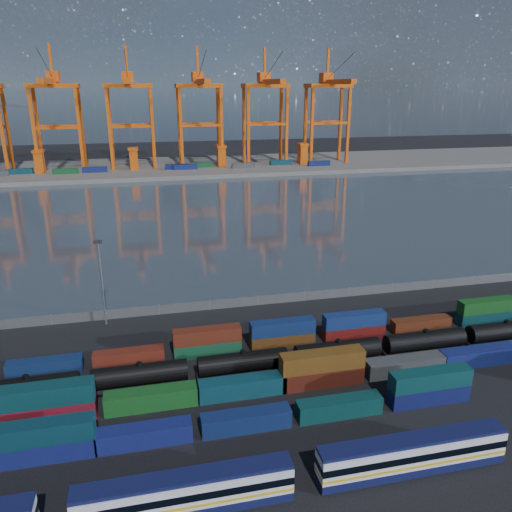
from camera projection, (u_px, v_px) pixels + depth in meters
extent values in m
plane|color=black|center=(299.00, 379.00, 76.69)|extent=(700.00, 700.00, 0.00)
plane|color=#323E49|center=(208.00, 215.00, 173.52)|extent=(700.00, 700.00, 0.00)
cube|color=#514F4C|center=(182.00, 167.00, 270.03)|extent=(700.00, 70.00, 2.00)
cone|color=#1E2630|center=(66.00, 5.00, 1425.85)|extent=(1100.00, 1100.00, 520.00)
cone|color=#1E2630|center=(205.00, 21.00, 1519.87)|extent=(1040.00, 1040.00, 460.00)
cone|color=#1E2630|center=(328.00, 38.00, 1617.13)|extent=(960.00, 960.00, 380.00)
cone|color=#1E2630|center=(424.00, 52.00, 1703.86)|extent=(840.00, 840.00, 300.00)
cube|color=silver|center=(186.00, 492.00, 51.92)|extent=(22.76, 2.73, 3.46)
cube|color=#10143B|center=(187.00, 506.00, 52.51)|extent=(22.76, 2.79, 1.09)
cube|color=#10143B|center=(185.00, 477.00, 51.29)|extent=(22.76, 2.46, 0.46)
cube|color=gold|center=(186.00, 498.00, 52.16)|extent=(22.79, 2.81, 0.33)
cube|color=black|center=(186.00, 489.00, 51.81)|extent=(22.79, 2.81, 0.91)
cube|color=black|center=(260.00, 496.00, 54.36)|extent=(2.73, 1.82, 0.64)
cube|color=silver|center=(412.00, 453.00, 57.40)|extent=(22.76, 2.73, 3.46)
cube|color=#10143B|center=(411.00, 466.00, 57.99)|extent=(22.76, 2.79, 1.09)
cube|color=#10143B|center=(414.00, 439.00, 56.77)|extent=(22.76, 2.46, 0.46)
cube|color=gold|center=(412.00, 458.00, 57.64)|extent=(22.79, 2.81, 0.33)
cube|color=black|center=(413.00, 451.00, 57.29)|extent=(22.79, 2.81, 0.91)
cube|color=black|center=(346.00, 481.00, 56.48)|extent=(2.73, 1.82, 0.64)
cube|color=black|center=(471.00, 459.00, 59.84)|extent=(2.73, 1.82, 0.64)
cube|color=navy|center=(46.00, 450.00, 59.96)|extent=(11.86, 2.41, 2.57)
cube|color=#0C303E|center=(43.00, 432.00, 59.12)|extent=(11.86, 2.41, 2.57)
cube|color=navy|center=(145.00, 435.00, 62.41)|extent=(11.86, 2.41, 2.57)
cube|color=navy|center=(246.00, 421.00, 65.15)|extent=(11.86, 2.41, 2.57)
cube|color=#0B3938|center=(339.00, 407.00, 67.88)|extent=(11.86, 2.41, 2.57)
cube|color=#0F154F|center=(428.00, 394.00, 70.72)|extent=(11.86, 2.41, 2.57)
cube|color=#0B3B3E|center=(430.00, 378.00, 69.89)|extent=(11.86, 2.41, 2.57)
cube|color=maroon|center=(47.00, 412.00, 66.67)|extent=(12.73, 2.59, 2.76)
cube|color=#0B373C|center=(44.00, 395.00, 65.78)|extent=(12.73, 2.59, 2.76)
cube|color=#16551E|center=(151.00, 399.00, 69.56)|extent=(12.73, 2.59, 2.76)
cube|color=#0D3A47|center=(242.00, 387.00, 72.30)|extent=(12.73, 2.59, 2.76)
cube|color=#4C180F|center=(321.00, 376.00, 74.85)|extent=(12.73, 2.59, 2.76)
cube|color=brown|center=(322.00, 360.00, 73.96)|extent=(12.73, 2.59, 2.76)
cube|color=#3A3D3F|center=(404.00, 366.00, 77.74)|extent=(12.73, 2.59, 2.76)
cube|color=navy|center=(477.00, 356.00, 80.45)|extent=(12.73, 2.59, 2.76)
cube|color=#102450|center=(45.00, 366.00, 77.83)|extent=(11.25, 2.29, 2.44)
cube|color=maroon|center=(129.00, 357.00, 80.53)|extent=(11.25, 2.29, 2.44)
cube|color=#13492C|center=(208.00, 348.00, 83.22)|extent=(11.25, 2.29, 2.44)
cube|color=#5F2213|center=(207.00, 335.00, 82.43)|extent=(11.25, 2.29, 2.44)
cube|color=#4E2C0F|center=(282.00, 340.00, 85.95)|extent=(11.25, 2.29, 2.44)
cube|color=navy|center=(283.00, 327.00, 85.16)|extent=(11.25, 2.29, 2.44)
cube|color=#5E110E|center=(353.00, 332.00, 88.72)|extent=(11.25, 2.29, 2.44)
cube|color=navy|center=(354.00, 320.00, 87.93)|extent=(11.25, 2.29, 2.44)
cube|color=#552411|center=(421.00, 324.00, 91.51)|extent=(11.25, 2.29, 2.44)
cube|color=#0B343B|center=(485.00, 317.00, 94.36)|extent=(11.25, 2.29, 2.44)
cube|color=#16521A|center=(487.00, 305.00, 93.57)|extent=(11.25, 2.29, 2.44)
cylinder|color=black|center=(27.00, 388.00, 70.20)|extent=(13.89, 3.10, 3.10)
cylinder|color=black|center=(26.00, 377.00, 69.65)|extent=(0.85, 0.85, 0.53)
cube|color=black|center=(29.00, 398.00, 70.75)|extent=(14.42, 2.14, 0.43)
cube|color=black|center=(65.00, 396.00, 71.91)|extent=(2.67, 1.92, 0.64)
cylinder|color=black|center=(140.00, 374.00, 73.47)|extent=(13.89, 3.10, 3.10)
cylinder|color=black|center=(139.00, 364.00, 72.91)|extent=(0.85, 0.85, 0.53)
cube|color=black|center=(141.00, 384.00, 74.02)|extent=(14.42, 2.14, 0.43)
cube|color=black|center=(108.00, 391.00, 73.15)|extent=(2.67, 1.92, 0.64)
cube|color=black|center=(174.00, 383.00, 75.17)|extent=(2.67, 1.92, 0.64)
cylinder|color=black|center=(243.00, 362.00, 76.73)|extent=(13.89, 3.10, 3.10)
cylinder|color=black|center=(243.00, 352.00, 76.18)|extent=(0.85, 0.85, 0.53)
cube|color=black|center=(243.00, 372.00, 77.29)|extent=(14.42, 2.14, 0.43)
cube|color=black|center=(212.00, 378.00, 76.41)|extent=(2.67, 1.92, 0.64)
cube|color=black|center=(273.00, 370.00, 78.44)|extent=(2.67, 1.92, 0.64)
cylinder|color=black|center=(337.00, 351.00, 80.00)|extent=(13.89, 3.10, 3.10)
cylinder|color=black|center=(338.00, 341.00, 79.45)|extent=(0.85, 0.85, 0.53)
cube|color=black|center=(337.00, 360.00, 80.55)|extent=(14.42, 2.14, 0.43)
cube|color=black|center=(309.00, 366.00, 79.68)|extent=(2.67, 1.92, 0.64)
cube|color=black|center=(364.00, 359.00, 81.71)|extent=(2.67, 1.92, 0.64)
cylinder|color=black|center=(425.00, 340.00, 83.27)|extent=(13.89, 3.10, 3.10)
cylinder|color=black|center=(426.00, 331.00, 82.71)|extent=(0.85, 0.85, 0.53)
cube|color=black|center=(423.00, 349.00, 83.82)|extent=(14.42, 2.14, 0.43)
cube|color=black|center=(397.00, 355.00, 82.95)|extent=(2.67, 1.92, 0.64)
cube|color=black|center=(449.00, 348.00, 84.97)|extent=(2.67, 1.92, 0.64)
cylinder|color=black|center=(505.00, 331.00, 86.53)|extent=(13.89, 3.10, 3.10)
cylinder|color=black|center=(507.00, 322.00, 85.98)|extent=(0.85, 0.85, 0.53)
cube|color=black|center=(504.00, 339.00, 87.09)|extent=(14.42, 2.14, 0.43)
cube|color=black|center=(479.00, 345.00, 86.21)|extent=(2.67, 1.92, 0.64)
cube|color=#595B5E|center=(258.00, 301.00, 102.19)|extent=(160.00, 0.06, 2.00)
cylinder|color=slate|center=(51.00, 319.00, 93.72)|extent=(0.12, 0.12, 2.20)
cylinder|color=slate|center=(106.00, 314.00, 95.83)|extent=(0.12, 0.12, 2.20)
cylinder|color=slate|center=(159.00, 309.00, 97.94)|extent=(0.12, 0.12, 2.20)
cylinder|color=slate|center=(210.00, 305.00, 100.05)|extent=(0.12, 0.12, 2.20)
cylinder|color=slate|center=(258.00, 300.00, 102.15)|extent=(0.12, 0.12, 2.20)
cylinder|color=slate|center=(305.00, 296.00, 104.26)|extent=(0.12, 0.12, 2.20)
cylinder|color=slate|center=(349.00, 292.00, 106.37)|extent=(0.12, 0.12, 2.20)
cylinder|color=slate|center=(392.00, 288.00, 108.48)|extent=(0.12, 0.12, 2.20)
cylinder|color=slate|center=(434.00, 284.00, 110.58)|extent=(0.12, 0.12, 2.20)
cylinder|color=slate|center=(473.00, 280.00, 112.69)|extent=(0.12, 0.12, 2.20)
cylinder|color=slate|center=(512.00, 276.00, 114.80)|extent=(0.12, 0.12, 2.20)
cylinder|color=slate|center=(102.00, 285.00, 91.75)|extent=(0.36, 0.36, 16.00)
cube|color=black|center=(98.00, 242.00, 89.06)|extent=(1.60, 0.40, 0.60)
cube|color=#DD530F|center=(2.00, 133.00, 235.76)|extent=(1.52, 1.52, 42.67)
cube|color=#DD530F|center=(8.00, 131.00, 246.26)|extent=(1.52, 1.52, 42.67)
cube|color=#DD530F|center=(34.00, 133.00, 238.74)|extent=(1.52, 1.52, 42.67)
cube|color=#DD530F|center=(38.00, 131.00, 249.24)|extent=(1.52, 1.52, 42.67)
cube|color=#DD530F|center=(80.00, 132.00, 243.14)|extent=(1.52, 1.52, 42.67)
cube|color=#DD530F|center=(82.00, 130.00, 253.63)|extent=(1.52, 1.52, 42.67)
cube|color=#DD530F|center=(57.00, 128.00, 240.25)|extent=(20.86, 1.33, 1.33)
cube|color=#DD530F|center=(60.00, 126.00, 250.74)|extent=(20.86, 1.33, 1.33)
cube|color=#DD530F|center=(53.00, 86.00, 239.27)|extent=(23.71, 13.28, 2.09)
cube|color=#DD530F|center=(49.00, 81.00, 228.16)|extent=(2.84, 45.52, 2.37)
cube|color=#DD530F|center=(53.00, 76.00, 241.39)|extent=(5.69, 7.59, 4.74)
cube|color=#DD530F|center=(51.00, 60.00, 237.33)|extent=(1.14, 1.14, 15.17)
cylinder|color=black|center=(46.00, 66.00, 223.91)|extent=(0.23, 39.03, 12.88)
cube|color=#DD530F|center=(110.00, 131.00, 246.12)|extent=(1.52, 1.52, 42.67)
cube|color=#DD530F|center=(111.00, 129.00, 256.61)|extent=(1.52, 1.52, 42.67)
cube|color=#DD530F|center=(153.00, 130.00, 250.51)|extent=(1.52, 1.52, 42.67)
cube|color=#DD530F|center=(152.00, 129.00, 261.01)|extent=(1.52, 1.52, 42.67)
cube|color=#DD530F|center=(131.00, 126.00, 247.62)|extent=(20.86, 1.33, 1.33)
cube|color=#DD530F|center=(131.00, 125.00, 258.12)|extent=(20.86, 1.33, 1.33)
cube|color=#DD530F|center=(128.00, 86.00, 246.65)|extent=(23.71, 13.28, 2.09)
cube|color=#DD530F|center=(127.00, 81.00, 235.54)|extent=(2.84, 45.52, 2.37)
cube|color=#DD530F|center=(128.00, 77.00, 248.76)|extent=(5.69, 7.59, 4.74)
cube|color=#DD530F|center=(126.00, 61.00, 244.71)|extent=(1.14, 1.14, 15.17)
cylinder|color=black|center=(126.00, 66.00, 231.29)|extent=(0.23, 39.03, 12.88)
cube|color=#DD530F|center=(181.00, 130.00, 253.49)|extent=(1.52, 1.52, 42.67)
cube|color=#DD530F|center=(179.00, 128.00, 263.99)|extent=(1.52, 1.52, 42.67)
cube|color=#DD530F|center=(222.00, 129.00, 257.89)|extent=(1.52, 1.52, 42.67)
cube|color=#DD530F|center=(218.00, 127.00, 268.38)|extent=(1.52, 1.52, 42.67)
cube|color=#DD530F|center=(201.00, 125.00, 255.00)|extent=(20.86, 1.33, 1.33)
cube|color=#DD530F|center=(199.00, 124.00, 265.49)|extent=(20.86, 1.33, 1.33)
cube|color=#DD530F|center=(199.00, 86.00, 254.02)|extent=(23.71, 13.28, 2.09)
cube|color=#DD530F|center=(201.00, 82.00, 242.91)|extent=(2.84, 45.52, 2.37)
cube|color=#DD530F|center=(198.00, 77.00, 256.14)|extent=(5.69, 7.59, 4.74)
cube|color=#DD530F|center=(197.00, 62.00, 252.08)|extent=(1.14, 1.14, 15.17)
cylinder|color=black|center=(201.00, 67.00, 238.66)|extent=(0.23, 39.03, 12.88)
cube|color=#DD530F|center=(248.00, 129.00, 260.87)|extent=(1.52, 1.52, 42.67)
cube|color=#DD530F|center=(244.00, 127.00, 271.36)|extent=(1.52, 1.52, 42.67)
cube|color=#DD530F|center=(287.00, 128.00, 265.27)|extent=(1.52, 1.52, 42.67)
cube|color=#DD530F|center=(281.00, 126.00, 275.76)|extent=(1.52, 1.52, 42.67)
cube|color=#DD530F|center=(268.00, 124.00, 262.38)|extent=(20.86, 1.33, 1.33)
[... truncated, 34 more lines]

